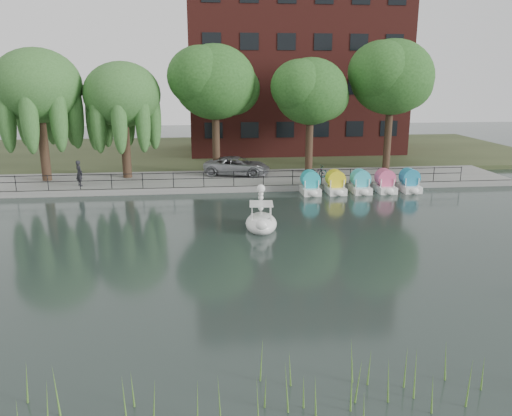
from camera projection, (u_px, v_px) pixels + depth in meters
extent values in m
plane|color=#323E3A|center=(254.00, 263.00, 20.85)|extent=(120.00, 120.00, 0.00)
cube|color=gray|center=(231.00, 180.00, 36.17)|extent=(40.00, 6.00, 0.40)
cube|color=gray|center=(234.00, 189.00, 33.34)|extent=(40.00, 0.25, 0.40)
cube|color=#47512D|center=(223.00, 152.00, 49.62)|extent=(60.00, 22.00, 0.36)
cylinder|color=black|center=(234.00, 172.00, 33.23)|extent=(32.00, 0.04, 0.04)
cylinder|color=black|center=(234.00, 178.00, 33.33)|extent=(32.00, 0.04, 0.04)
cylinder|color=black|center=(234.00, 178.00, 33.35)|extent=(0.05, 0.05, 1.00)
cube|color=#4C1E16|center=(294.00, 56.00, 47.97)|extent=(20.00, 10.00, 18.00)
cylinder|color=#473323|center=(44.00, 151.00, 34.71)|extent=(0.60, 0.60, 4.20)
ellipsoid|color=#45803A|center=(37.00, 86.00, 33.57)|extent=(5.88, 5.88, 5.00)
cylinder|color=#473323|center=(126.00, 151.00, 35.81)|extent=(0.60, 0.60, 3.80)
ellipsoid|color=#45803A|center=(122.00, 94.00, 34.78)|extent=(5.32, 5.32, 4.52)
cylinder|color=#473323|center=(216.00, 143.00, 37.35)|extent=(0.60, 0.60, 4.50)
ellipsoid|color=#3A762D|center=(215.00, 82.00, 36.20)|extent=(6.00, 6.00, 5.10)
cylinder|color=#473323|center=(309.00, 146.00, 37.66)|extent=(0.60, 0.60, 4.05)
ellipsoid|color=#3A762D|center=(311.00, 91.00, 36.62)|extent=(5.40, 5.40, 4.59)
cylinder|color=#473323|center=(388.00, 139.00, 39.21)|extent=(0.60, 0.60, 4.72)
ellipsoid|color=#3A762D|center=(392.00, 77.00, 38.00)|extent=(6.30, 6.30, 5.36)
imported|color=gray|center=(237.00, 165.00, 36.93)|extent=(3.81, 6.03, 1.55)
imported|color=gray|center=(316.00, 171.00, 35.93)|extent=(0.86, 1.79, 1.00)
imported|color=black|center=(79.00, 171.00, 33.23)|extent=(0.82, 0.86, 1.98)
ellipsoid|color=white|center=(261.00, 224.00, 25.39)|extent=(1.83, 2.67, 0.56)
cube|color=white|center=(261.00, 219.00, 25.23)|extent=(1.13, 1.22, 0.28)
cube|color=white|center=(261.00, 204.00, 25.07)|extent=(1.28, 1.37, 0.06)
ellipsoid|color=white|center=(262.00, 225.00, 24.29)|extent=(0.63, 0.51, 0.52)
sphere|color=white|center=(261.00, 189.00, 25.78)|extent=(0.45, 0.45, 0.45)
cone|color=black|center=(261.00, 188.00, 26.08)|extent=(0.21, 0.26, 0.19)
cylinder|color=yellow|center=(261.00, 188.00, 25.95)|extent=(0.25, 0.12, 0.24)
cube|color=white|center=(310.00, 191.00, 32.90)|extent=(1.15, 1.70, 0.44)
cylinder|color=#22ADBA|center=(310.00, 179.00, 32.81)|extent=(0.90, 1.20, 0.90)
cube|color=white|center=(335.00, 190.00, 33.08)|extent=(1.15, 1.70, 0.44)
cylinder|color=yellow|center=(335.00, 179.00, 32.99)|extent=(0.90, 1.20, 0.90)
cube|color=white|center=(360.00, 189.00, 33.25)|extent=(1.15, 1.70, 0.44)
cylinder|color=#3ABACB|center=(360.00, 178.00, 33.16)|extent=(0.90, 1.20, 0.90)
cube|color=white|center=(385.00, 189.00, 33.43)|extent=(1.15, 1.70, 0.44)
cylinder|color=#E15485|center=(385.00, 178.00, 33.34)|extent=(0.90, 1.20, 0.90)
cube|color=white|center=(409.00, 188.00, 33.61)|extent=(1.15, 1.70, 0.44)
cylinder|color=teal|center=(410.00, 177.00, 33.51)|extent=(0.90, 1.20, 0.90)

